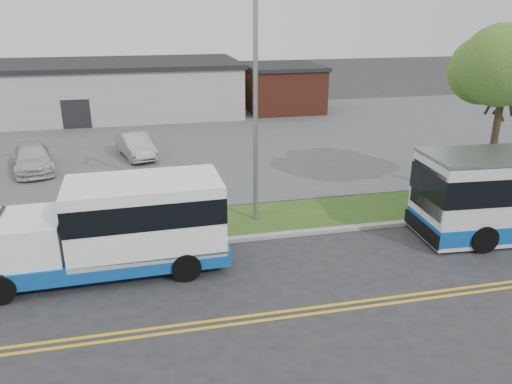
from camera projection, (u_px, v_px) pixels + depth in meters
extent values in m
plane|color=#28282B|center=(190.00, 259.00, 17.60)|extent=(140.00, 140.00, 0.00)
cube|color=gold|center=(204.00, 322.00, 14.08)|extent=(70.00, 0.12, 0.01)
cube|color=gold|center=(205.00, 328.00, 13.80)|extent=(70.00, 0.12, 0.01)
cube|color=#9E9B93|center=(187.00, 244.00, 18.58)|extent=(80.00, 0.30, 0.15)
cube|color=#314A18|center=(183.00, 225.00, 20.24)|extent=(80.00, 3.30, 0.10)
cube|color=#4C4C4F|center=(165.00, 141.00, 33.15)|extent=(80.00, 25.00, 0.10)
cube|color=#9E9E99|center=(82.00, 92.00, 40.39)|extent=(25.00, 10.00, 4.00)
cube|color=black|center=(78.00, 64.00, 39.64)|extent=(25.40, 10.40, 0.35)
cube|color=black|center=(76.00, 115.00, 36.17)|extent=(2.00, 0.15, 2.20)
cube|color=brown|center=(281.00, 89.00, 42.96)|extent=(6.00, 7.00, 3.60)
cube|color=black|center=(282.00, 66.00, 42.29)|extent=(6.30, 7.30, 0.30)
cylinder|color=#31261A|center=(493.00, 147.00, 22.39)|extent=(0.32, 0.32, 4.76)
ellipsoid|color=#346021|center=(508.00, 62.00, 21.10)|extent=(5.20, 5.20, 4.42)
cylinder|color=gray|center=(255.00, 105.00, 19.11)|extent=(0.18, 0.18, 9.50)
cube|color=#0E4BA0|center=(110.00, 254.00, 16.62)|extent=(7.76, 2.80, 0.57)
cube|color=white|center=(146.00, 215.00, 16.46)|extent=(5.05, 2.73, 2.38)
cube|color=black|center=(145.00, 204.00, 16.32)|extent=(5.07, 2.78, 0.85)
cube|color=white|center=(30.00, 237.00, 15.76)|extent=(2.10, 2.49, 1.36)
cylinder|color=black|center=(0.00, 289.00, 14.83)|extent=(0.96, 0.34, 0.95)
cylinder|color=black|center=(16.00, 253.00, 17.05)|extent=(0.96, 0.34, 0.95)
cylinder|color=black|center=(186.00, 267.00, 16.11)|extent=(0.96, 0.34, 0.95)
cylinder|color=black|center=(178.00, 236.00, 18.33)|extent=(0.96, 0.34, 0.95)
cube|color=black|center=(428.00, 190.00, 18.39)|extent=(0.28, 2.48, 1.72)
cube|color=black|center=(422.00, 228.00, 18.92)|extent=(0.31, 2.69, 0.54)
cylinder|color=black|center=(483.00, 239.00, 17.98)|extent=(1.05, 0.41, 1.03)
cylinder|color=black|center=(447.00, 212.00, 20.33)|extent=(1.05, 0.41, 1.03)
imported|color=black|center=(139.00, 214.00, 18.62)|extent=(0.87, 0.83, 2.01)
imported|color=#AAACB2|center=(136.00, 145.00, 29.22)|extent=(2.52, 4.43, 1.38)
imported|color=silver|center=(32.00, 158.00, 26.81)|extent=(2.96, 5.06, 1.38)
sphere|color=white|center=(133.00, 238.00, 18.62)|extent=(0.32, 0.32, 0.32)
sphere|color=white|center=(149.00, 231.00, 19.20)|extent=(0.32, 0.32, 0.32)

